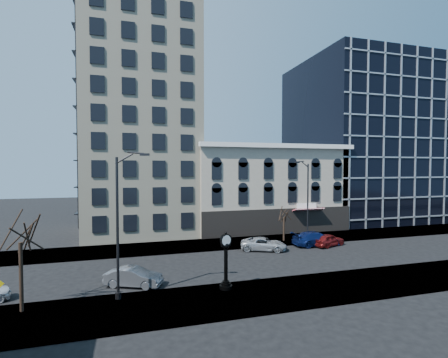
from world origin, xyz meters
name	(u,v)px	position (x,y,z in m)	size (l,w,h in m)	color
ground	(215,265)	(0.00, 0.00, 0.00)	(160.00, 160.00, 0.00)	black
sidewalk_far	(198,245)	(0.00, 8.00, 0.06)	(160.00, 6.00, 0.12)	gray
sidewalk_near	(244,297)	(0.00, -8.00, 0.06)	(160.00, 6.00, 0.12)	gray
cream_tower	(141,97)	(-6.11, 18.88, 19.32)	(15.90, 15.40, 42.50)	beige
victorian_row	(266,189)	(12.00, 15.89, 6.00)	(22.60, 11.19, 12.50)	#ADA28F
glass_office	(356,141)	(32.00, 20.91, 14.00)	(20.00, 20.15, 28.00)	black
street_clock	(226,263)	(-0.81, -6.27, 2.06)	(0.97, 0.97, 4.30)	black
street_lamp_near	(128,186)	(-7.77, -6.17, 7.96)	(2.65, 0.89, 10.39)	black
street_lamp_far	(304,180)	(12.62, 5.80, 7.76)	(2.54, 1.06, 10.12)	black
bare_tree_near	(20,227)	(-14.32, -6.37, 5.47)	(4.12, 4.12, 7.08)	black
bare_tree_far	(284,212)	(10.72, 7.24, 3.66)	(2.74, 2.74, 4.70)	black
car_near_b	(134,277)	(-7.47, -3.49, 0.73)	(1.54, 4.42, 1.46)	#595B60
car_far_a	(264,244)	(6.57, 3.87, 0.71)	(2.35, 5.09, 1.42)	#A5A8AD
car_far_b	(316,239)	(13.35, 4.16, 0.83)	(2.34, 5.74, 1.67)	#0C194C
car_far_c	(328,240)	(14.65, 3.58, 0.73)	(1.73, 4.29, 1.46)	maroon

